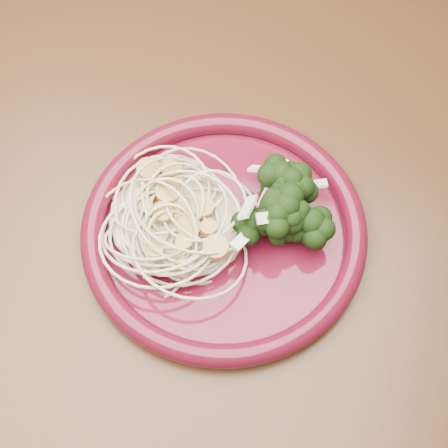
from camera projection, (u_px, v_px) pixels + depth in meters
name	position (u px, v px, depth m)	size (l,w,h in m)	color
dining_table	(196.00, 229.00, 0.73)	(1.20, 0.80, 0.75)	#472814
dinner_plate	(224.00, 229.00, 0.61)	(0.32, 0.32, 0.02)	#530D1C
spaghetti_pile	(178.00, 217.00, 0.60)	(0.14, 0.12, 0.03)	#C7B78E
scallop_cluster	(175.00, 198.00, 0.57)	(0.12, 0.12, 0.04)	#BE8F44
broccoli_pile	(282.00, 226.00, 0.59)	(0.09, 0.14, 0.05)	black
onion_garnish	(285.00, 209.00, 0.56)	(0.06, 0.09, 0.06)	beige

